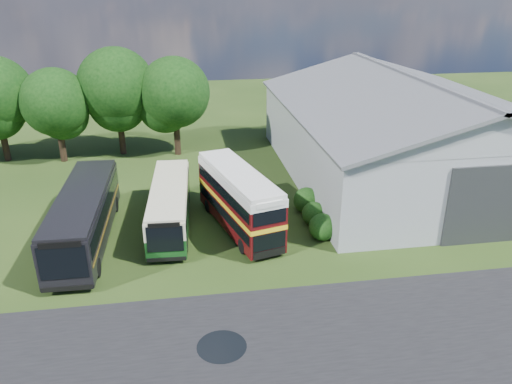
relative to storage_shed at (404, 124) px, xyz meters
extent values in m
plane|color=#1E3310|center=(-15.00, -15.98, -4.17)|extent=(120.00, 120.00, 0.00)
cube|color=black|center=(-12.00, -18.98, -4.17)|extent=(60.00, 8.00, 0.02)
cylinder|color=black|center=(-16.50, -18.98, -4.17)|extent=(2.20, 2.20, 0.01)
cube|color=gray|center=(0.00, 0.02, -1.42)|extent=(18.00, 24.00, 5.50)
cube|color=#2D3033|center=(0.00, -12.06, -1.67)|extent=(5.20, 0.18, 5.00)
cylinder|color=black|center=(-33.00, 8.52, -2.46)|extent=(0.56, 0.56, 3.42)
cylinder|color=black|center=(-28.00, 7.52, -2.64)|extent=(0.56, 0.56, 3.06)
sphere|color=black|center=(-28.00, 7.52, 1.10)|extent=(5.78, 5.78, 5.78)
cylinder|color=black|center=(-23.00, 8.82, -2.37)|extent=(0.56, 0.56, 3.60)
sphere|color=black|center=(-23.00, 8.82, 2.03)|extent=(6.80, 6.80, 6.80)
cylinder|color=black|center=(-18.00, 7.82, -2.51)|extent=(0.56, 0.56, 3.31)
sphere|color=black|center=(-18.00, 7.82, 1.54)|extent=(6.26, 6.26, 6.26)
sphere|color=#194714|center=(-9.40, -9.98, -4.17)|extent=(1.70, 1.70, 1.70)
sphere|color=#194714|center=(-9.40, -7.98, -4.17)|extent=(1.60, 1.60, 1.60)
sphere|color=#194714|center=(-9.40, -5.98, -4.17)|extent=(1.80, 1.80, 1.80)
cube|color=#103B14|center=(-18.65, -6.75, -2.64)|extent=(2.84, 10.19, 2.51)
cube|color=#470A0C|center=(-14.31, -7.79, -2.07)|extent=(4.61, 9.43, 3.66)
cube|color=black|center=(-23.72, -8.13, -2.38)|extent=(2.94, 11.81, 2.93)
camera|label=1|loc=(-17.74, -36.41, 10.63)|focal=35.00mm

